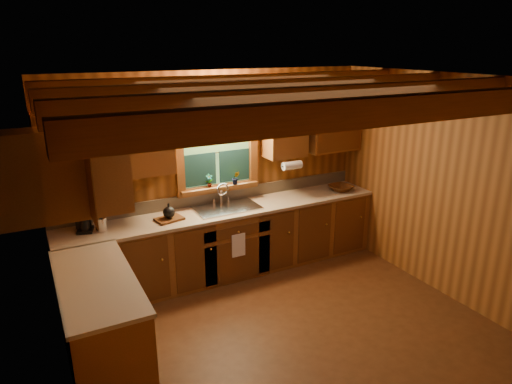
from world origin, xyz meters
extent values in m
plane|color=#4E2A12|center=(0.00, 0.00, 0.00)|extent=(4.20, 4.20, 0.00)
plane|color=brown|center=(0.00, 0.00, 2.60)|extent=(4.20, 4.20, 0.00)
plane|color=brown|center=(0.00, 1.90, 1.30)|extent=(4.20, 0.00, 4.20)
plane|color=brown|center=(0.00, -1.90, 1.30)|extent=(4.20, 0.00, 4.20)
plane|color=brown|center=(-2.10, 0.00, 1.30)|extent=(0.00, 3.80, 3.80)
plane|color=brown|center=(2.10, 0.00, 1.30)|extent=(0.00, 3.80, 3.80)
cube|color=brown|center=(0.00, -1.20, 2.49)|extent=(4.20, 0.14, 0.18)
cube|color=brown|center=(0.00, -0.40, 2.49)|extent=(4.20, 0.14, 0.18)
cube|color=brown|center=(0.00, 0.40, 2.49)|extent=(4.20, 0.14, 0.18)
cube|color=brown|center=(0.00, 1.20, 2.49)|extent=(4.20, 0.14, 0.18)
cube|color=brown|center=(0.00, 1.59, 0.43)|extent=(4.20, 0.62, 0.86)
cube|color=brown|center=(-1.79, 0.48, 0.43)|extent=(0.62, 1.60, 0.86)
cube|color=tan|center=(0.00, 1.59, 0.88)|extent=(4.20, 0.66, 0.04)
cube|color=tan|center=(-1.78, 0.48, 0.88)|extent=(0.64, 1.60, 0.04)
cube|color=tan|center=(0.00, 1.89, 0.98)|extent=(4.20, 0.02, 0.16)
cube|color=white|center=(-1.47, 0.68, 0.43)|extent=(0.02, 0.60, 0.80)
cube|color=brown|center=(-1.70, 1.73, 1.84)|extent=(0.78, 0.34, 0.78)
cube|color=brown|center=(-0.92, 1.73, 1.84)|extent=(0.55, 0.34, 0.78)
cube|color=brown|center=(0.92, 1.73, 1.84)|extent=(0.55, 0.34, 0.78)
cube|color=brown|center=(1.70, 1.73, 1.84)|extent=(0.78, 0.34, 0.78)
cube|color=brown|center=(-1.93, 0.68, 1.84)|extent=(0.34, 1.10, 0.78)
cube|color=brown|center=(0.00, 1.86, 2.00)|extent=(1.12, 0.08, 0.10)
cube|color=brown|center=(0.00, 1.86, 1.10)|extent=(1.12, 0.08, 0.10)
cube|color=brown|center=(-0.51, 1.86, 1.55)|extent=(0.10, 0.08, 0.80)
cube|color=brown|center=(0.51, 1.86, 1.55)|extent=(0.10, 0.08, 0.80)
cube|color=#4A7933|center=(0.00, 1.90, 1.55)|extent=(0.92, 0.01, 0.80)
cube|color=#112F30|center=(-0.24, 1.87, 1.37)|extent=(0.42, 0.02, 0.42)
cube|color=#112F30|center=(0.24, 1.87, 1.37)|extent=(0.42, 0.02, 0.42)
cylinder|color=black|center=(0.00, 1.87, 1.57)|extent=(0.92, 0.01, 0.01)
cube|color=brown|center=(0.00, 1.82, 1.12)|extent=(1.06, 0.14, 0.04)
cylinder|color=black|center=(0.00, 1.86, 2.23)|extent=(0.08, 0.03, 0.08)
cylinder|color=black|center=(-0.10, 1.80, 2.23)|extent=(0.09, 0.17, 0.08)
cylinder|color=black|center=(0.10, 1.80, 2.23)|extent=(0.09, 0.17, 0.08)
sphere|color=#FFE0A5|center=(-0.16, 1.74, 2.16)|extent=(0.13, 0.13, 0.13)
sphere|color=#FFE0A5|center=(0.16, 1.74, 2.16)|extent=(0.13, 0.13, 0.13)
cylinder|color=white|center=(0.92, 1.53, 1.37)|extent=(0.27, 0.11, 0.11)
cube|color=white|center=(0.00, 1.26, 0.52)|extent=(0.18, 0.01, 0.30)
cube|color=silver|center=(0.00, 1.60, 0.91)|extent=(0.82, 0.48, 0.02)
cube|color=#262628|center=(-0.19, 1.60, 0.84)|extent=(0.34, 0.40, 0.14)
cube|color=#262628|center=(0.19, 1.60, 0.84)|extent=(0.34, 0.40, 0.14)
cylinder|color=silver|center=(0.00, 1.78, 1.01)|extent=(0.04, 0.04, 0.22)
torus|color=silver|center=(0.00, 1.72, 1.12)|extent=(0.16, 0.02, 0.16)
cube|color=black|center=(-1.71, 1.65, 0.91)|extent=(0.17, 0.20, 0.03)
cube|color=black|center=(-1.71, 1.72, 1.06)|extent=(0.17, 0.07, 0.28)
cube|color=black|center=(-1.71, 1.63, 1.18)|extent=(0.17, 0.18, 0.04)
cylinder|color=black|center=(-1.71, 1.62, 0.99)|extent=(0.10, 0.10, 0.12)
cylinder|color=silver|center=(-1.54, 1.58, 0.98)|extent=(0.13, 0.13, 0.16)
cylinder|color=black|center=(-1.56, 1.57, 1.14)|extent=(0.03, 0.04, 0.23)
cylinder|color=black|center=(-1.54, 1.58, 1.14)|extent=(0.01, 0.01, 0.23)
cylinder|color=black|center=(-1.53, 1.59, 1.14)|extent=(0.03, 0.04, 0.23)
cylinder|color=black|center=(-1.51, 1.60, 1.14)|extent=(0.04, 0.06, 0.23)
cube|color=#532B11|center=(-0.77, 1.54, 0.91)|extent=(0.35, 0.28, 0.03)
sphere|color=black|center=(-0.77, 1.54, 1.00)|extent=(0.14, 0.14, 0.14)
cylinder|color=black|center=(-0.77, 1.54, 1.09)|extent=(0.02, 0.02, 0.04)
imported|color=#48230C|center=(1.74, 1.51, 0.94)|extent=(0.38, 0.38, 0.08)
imported|color=#532B11|center=(-0.14, 1.82, 1.23)|extent=(0.10, 0.07, 0.18)
imported|color=#532B11|center=(0.22, 1.78, 1.23)|extent=(0.12, 0.11, 0.18)
camera|label=1|loc=(-2.19, -3.38, 2.89)|focal=31.82mm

